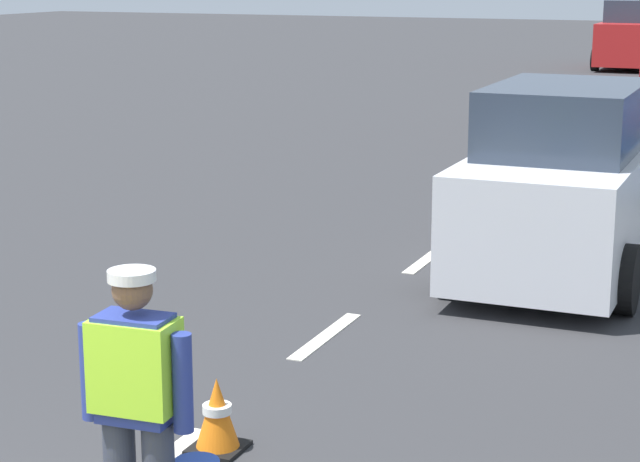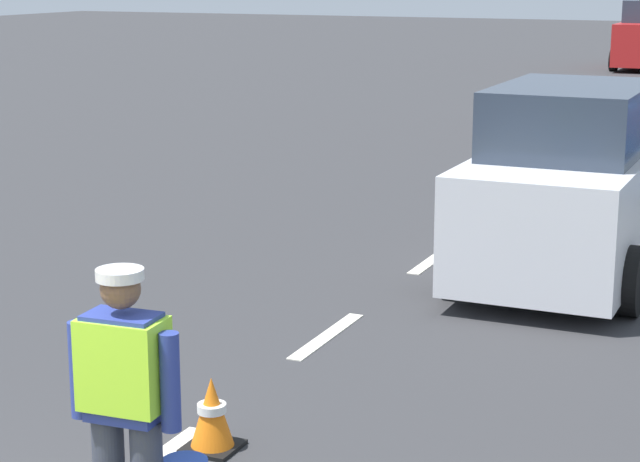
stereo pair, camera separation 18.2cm
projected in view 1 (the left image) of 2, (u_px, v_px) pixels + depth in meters
ground_plane at (605, 124)px, 23.89m from camera, size 96.00×96.00×0.00m
lane_center_line at (633, 103)px, 27.65m from camera, size 0.14×46.40×0.01m
road_worker at (141, 401)px, 6.16m from camera, size 0.76×0.41×1.67m
traffic_cone_near at (217, 415)px, 7.72m from camera, size 0.36×0.36×0.52m
car_oncoming_third at (631, 37)px, 36.86m from camera, size 2.00×4.31×2.20m
car_outgoing_ahead at (564, 187)px, 12.08m from camera, size 1.93×4.11×2.04m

